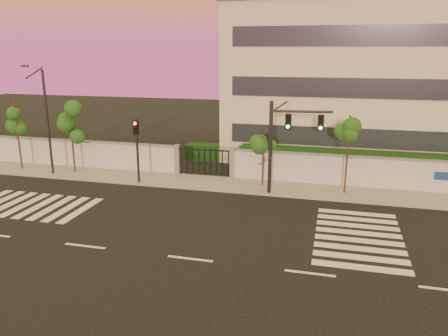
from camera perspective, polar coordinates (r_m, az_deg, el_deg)
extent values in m
plane|color=black|center=(18.92, -4.44, -11.75)|extent=(120.00, 120.00, 0.00)
cube|color=gray|center=(28.32, 2.40, -2.29)|extent=(60.00, 3.00, 0.15)
cube|color=silver|center=(37.02, -24.58, 1.98)|extent=(25.00, 0.30, 2.00)
cube|color=slate|center=(36.82, -24.76, 3.59)|extent=(25.00, 0.36, 0.12)
cube|color=slate|center=(30.79, -6.12, 1.05)|extent=(0.35, 0.35, 2.20)
cube|color=slate|center=(29.65, 1.14, 0.59)|extent=(0.35, 0.35, 2.20)
cube|color=#103615|center=(31.57, 20.19, 0.17)|extent=(20.00, 2.00, 1.80)
cube|color=#103615|center=(38.13, -20.45, 2.29)|extent=(12.00, 1.80, 1.40)
cube|color=#103615|center=(34.95, -0.17, 1.99)|extent=(6.00, 1.50, 1.20)
cube|color=beige|center=(38.18, 19.88, 10.43)|extent=(24.00, 12.00, 12.00)
cube|color=#262D38|center=(32.66, 20.22, 3.53)|extent=(22.00, 0.08, 1.40)
cube|color=#262D38|center=(32.20, 20.79, 9.64)|extent=(22.00, 0.08, 1.40)
cube|color=#262D38|center=(32.11, 21.39, 15.84)|extent=(22.00, 0.08, 1.40)
cube|color=slate|center=(38.26, 20.74, 19.55)|extent=(24.40, 12.40, 0.30)
cube|color=silver|center=(28.04, -25.98, -4.17)|extent=(0.50, 4.00, 0.02)
cube|color=silver|center=(27.48, -24.54, -4.38)|extent=(0.50, 4.00, 0.02)
cube|color=silver|center=(26.94, -23.04, -4.59)|extent=(0.50, 4.00, 0.02)
cube|color=silver|center=(26.42, -21.48, -4.81)|extent=(0.50, 4.00, 0.02)
cube|color=silver|center=(25.91, -19.85, -5.04)|extent=(0.50, 4.00, 0.02)
cube|color=silver|center=(25.43, -18.16, -5.26)|extent=(0.50, 4.00, 0.02)
cube|color=silver|center=(19.02, 17.52, -12.29)|extent=(4.00, 0.50, 0.02)
cube|color=silver|center=(19.82, 17.41, -11.11)|extent=(4.00, 0.50, 0.02)
cube|color=silver|center=(20.64, 17.30, -10.02)|extent=(4.00, 0.50, 0.02)
cube|color=silver|center=(21.46, 17.20, -9.02)|extent=(4.00, 0.50, 0.02)
cube|color=silver|center=(22.28, 17.11, -8.09)|extent=(4.00, 0.50, 0.02)
cube|color=silver|center=(23.12, 17.03, -7.23)|extent=(4.00, 0.50, 0.02)
cube|color=silver|center=(23.95, 16.95, -6.43)|extent=(4.00, 0.50, 0.02)
cube|color=silver|center=(24.79, 16.88, -5.68)|extent=(4.00, 0.50, 0.02)
cube|color=silver|center=(20.95, -17.69, -9.68)|extent=(2.00, 0.15, 0.01)
cube|color=silver|center=(18.92, -4.44, -11.73)|extent=(2.00, 0.15, 0.01)
cube|color=silver|center=(18.09, 11.17, -13.33)|extent=(2.00, 0.15, 0.01)
cube|color=silver|center=(18.61, 27.19, -13.98)|extent=(2.00, 0.15, 0.01)
cylinder|color=#382314|center=(34.88, -25.30, 3.84)|extent=(0.13, 0.13, 5.17)
sphere|color=#1E4714|center=(34.65, -25.59, 6.36)|extent=(1.20, 1.20, 1.20)
sphere|color=#1E4714|center=(34.68, -24.73, 5.16)|extent=(0.92, 0.92, 0.92)
sphere|color=#1E4714|center=(34.81, -26.08, 5.47)|extent=(0.87, 0.87, 0.87)
cylinder|color=#382314|center=(32.59, -19.21, 3.53)|extent=(0.13, 0.13, 4.93)
sphere|color=#1E4714|center=(32.35, -19.44, 6.09)|extent=(1.19, 1.19, 1.19)
sphere|color=#1E4714|center=(32.43, -18.56, 4.86)|extent=(0.91, 0.91, 0.91)
sphere|color=#1E4714|center=(32.47, -20.00, 5.19)|extent=(0.87, 0.87, 0.87)
cylinder|color=#382314|center=(27.74, 5.11, 0.95)|extent=(0.11, 0.11, 3.56)
sphere|color=#1E4714|center=(27.50, 5.16, 3.11)|extent=(1.01, 1.01, 1.01)
sphere|color=#1E4714|center=(27.74, 5.85, 2.07)|extent=(0.77, 0.77, 0.77)
sphere|color=#1E4714|center=(27.48, 4.53, 2.36)|extent=(0.74, 0.74, 0.74)
cylinder|color=#382314|center=(27.05, 15.78, 1.50)|extent=(0.12, 0.12, 4.88)
sphere|color=#1E4714|center=(26.75, 16.00, 4.55)|extent=(1.07, 1.07, 1.07)
sphere|color=#1E4714|center=(27.09, 16.60, 3.05)|extent=(0.82, 0.82, 0.82)
sphere|color=#1E4714|center=(26.69, 15.30, 3.51)|extent=(0.78, 0.78, 0.78)
cylinder|color=black|center=(26.11, 6.05, 2.46)|extent=(0.22, 0.22, 5.71)
cylinder|color=black|center=(25.52, 10.12, 7.28)|extent=(3.49, 0.61, 0.15)
cube|color=black|center=(25.62, 8.40, 6.03)|extent=(0.32, 0.17, 0.83)
sphere|color=#0CF259|center=(25.56, 8.35, 5.42)|extent=(0.18, 0.18, 0.18)
cube|color=black|center=(25.50, 12.53, 5.78)|extent=(0.32, 0.17, 0.83)
sphere|color=#0CF259|center=(25.43, 12.49, 5.17)|extent=(0.18, 0.18, 0.18)
cylinder|color=black|center=(28.80, -11.23, 2.08)|extent=(0.16, 0.16, 4.37)
cube|color=black|center=(28.45, -11.44, 5.20)|extent=(0.34, 0.17, 0.87)
sphere|color=red|center=(28.30, -11.56, 5.70)|extent=(0.19, 0.19, 0.19)
cylinder|color=black|center=(32.41, -22.01, 5.36)|extent=(0.16, 0.16, 7.31)
cylinder|color=black|center=(31.42, -23.53, 11.33)|extent=(0.09, 1.75, 0.71)
cube|color=#3F3F44|center=(30.75, -24.57, 12.02)|extent=(0.46, 0.23, 0.14)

